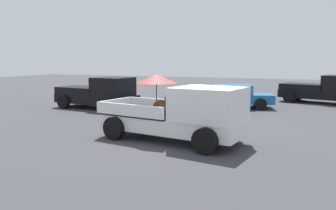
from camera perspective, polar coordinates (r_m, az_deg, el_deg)
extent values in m
plane|color=#38383D|center=(11.78, 0.61, -5.94)|extent=(80.00, 80.00, 0.00)
cylinder|color=black|center=(11.80, 10.42, -4.06)|extent=(0.84, 0.41, 0.80)
cylinder|color=black|center=(10.04, 6.29, -6.06)|extent=(0.84, 0.41, 0.80)
cylinder|color=black|center=(13.44, -3.62, -2.51)|extent=(0.84, 0.41, 0.80)
cylinder|color=black|center=(11.93, -9.09, -3.90)|extent=(0.84, 0.41, 0.80)
cube|color=white|center=(11.66, 0.61, -3.22)|extent=(5.23, 2.60, 0.50)
cube|color=white|center=(10.88, 6.93, 0.15)|extent=(2.38, 2.18, 1.08)
cube|color=#4C606B|center=(10.48, 11.91, 0.85)|extent=(0.34, 1.71, 0.64)
cube|color=black|center=(12.24, -4.00, -1.39)|extent=(3.07, 2.28, 0.06)
cube|color=white|center=(12.95, -1.63, 0.16)|extent=(2.78, 0.56, 0.40)
cube|color=white|center=(11.48, -6.70, -0.87)|extent=(2.78, 0.56, 0.40)
cube|color=white|center=(13.03, -8.83, 0.12)|extent=(0.40, 1.83, 0.40)
ellipsoid|color=#472D19|center=(11.60, -1.14, -0.42)|extent=(0.72, 0.43, 0.52)
sphere|color=#472D19|center=(11.40, 0.12, 1.06)|extent=(0.32, 0.32, 0.28)
cone|color=#472D19|center=(11.45, 0.33, 1.79)|extent=(0.10, 0.10, 0.12)
cone|color=#472D19|center=(11.31, -0.09, 1.72)|extent=(0.10, 0.10, 0.12)
cylinder|color=black|center=(11.76, -1.96, 1.20)|extent=(0.03, 0.03, 1.14)
cone|color=red|center=(11.70, -1.97, 4.45)|extent=(1.58, 1.58, 0.28)
cylinder|color=black|center=(19.49, -6.59, 0.59)|extent=(0.78, 0.34, 0.76)
cylinder|color=black|center=(17.98, -10.04, -0.08)|extent=(0.78, 0.34, 0.76)
cylinder|color=black|center=(21.47, -13.62, 1.08)|extent=(0.78, 0.34, 0.76)
cylinder|color=black|center=(20.11, -17.22, 0.51)|extent=(0.78, 0.34, 0.76)
cube|color=black|center=(19.70, -12.00, 1.04)|extent=(4.96, 2.29, 0.50)
cube|color=black|center=(18.87, -9.28, 3.12)|extent=(2.08, 1.99, 1.00)
cube|color=black|center=(20.31, -14.20, 2.45)|extent=(2.87, 2.07, 0.40)
cylinder|color=black|center=(25.08, 21.20, 1.70)|extent=(0.80, 0.47, 0.76)
cylinder|color=black|center=(23.28, 19.78, 1.34)|extent=(0.80, 0.47, 0.76)
cube|color=black|center=(23.71, 24.21, 1.64)|extent=(5.11, 3.09, 0.50)
cube|color=black|center=(23.94, 21.95, 2.89)|extent=(3.10, 2.49, 0.40)
cylinder|color=black|center=(20.95, 14.56, 0.75)|extent=(0.70, 0.40, 0.66)
cylinder|color=black|center=(19.23, 15.36, 0.12)|extent=(0.70, 0.40, 0.66)
cylinder|color=black|center=(20.71, 7.16, 0.86)|extent=(0.70, 0.40, 0.66)
cylinder|color=black|center=(18.96, 7.29, 0.23)|extent=(0.70, 0.40, 0.66)
cube|color=#195999|center=(19.89, 11.12, 1.13)|extent=(4.62, 2.92, 0.52)
cube|color=#195999|center=(19.83, 10.87, 2.57)|extent=(2.47, 2.13, 0.56)
cube|color=#4C606B|center=(19.83, 10.87, 2.57)|extent=(2.44, 2.19, 0.32)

